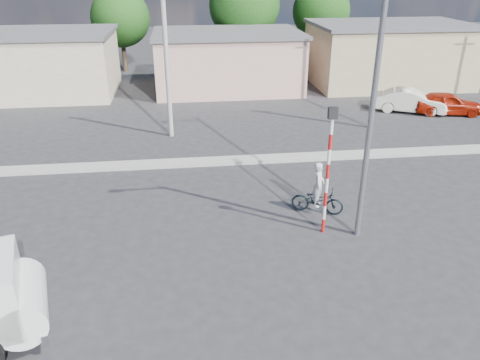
{
  "coord_description": "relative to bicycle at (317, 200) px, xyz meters",
  "views": [
    {
      "loc": [
        -1.28,
        -11.75,
        8.28
      ],
      "look_at": [
        0.58,
        3.22,
        1.3
      ],
      "focal_mm": 35.0,
      "sensor_mm": 36.0,
      "label": 1
    }
  ],
  "objects": [
    {
      "name": "streetlight",
      "position": [
        0.78,
        -1.66,
        4.47
      ],
      "size": [
        2.34,
        0.22,
        9.0
      ],
      "color": "slate",
      "rests_on": "ground"
    },
    {
      "name": "tree_row",
      "position": [
        -5.63,
        25.76,
        4.33
      ],
      "size": [
        34.13,
        7.32,
        8.1
      ],
      "color": "#38281E",
      "rests_on": "ground"
    },
    {
      "name": "utility_poles",
      "position": [
        -0.11,
        9.14,
        3.57
      ],
      "size": [
        35.4,
        0.24,
        8.0
      ],
      "color": "#99968E",
      "rests_on": "ground"
    },
    {
      "name": "median",
      "position": [
        -3.36,
        5.14,
        -0.41
      ],
      "size": [
        40.0,
        0.8,
        0.16
      ],
      "primitive_type": "cube",
      "color": "#99968E",
      "rests_on": "ground"
    },
    {
      "name": "ground_plane",
      "position": [
        -3.36,
        -2.86,
        -0.49
      ],
      "size": [
        120.0,
        120.0,
        0.0
      ],
      "primitive_type": "plane",
      "color": "#2B2A2D",
      "rests_on": "ground"
    },
    {
      "name": "traffic_pole",
      "position": [
        -0.16,
        -1.36,
        2.1
      ],
      "size": [
        0.28,
        0.18,
        4.36
      ],
      "color": "red",
      "rests_on": "ground"
    },
    {
      "name": "car_red",
      "position": [
        11.12,
        11.09,
        0.18
      ],
      "size": [
        4.2,
        2.36,
        1.35
      ],
      "primitive_type": "imported",
      "rotation": [
        0.0,
        0.0,
        1.37
      ],
      "color": "#961907",
      "rests_on": "ground"
    },
    {
      "name": "car_cream",
      "position": [
        9.1,
        11.77,
        0.2
      ],
      "size": [
        4.42,
        3.09,
        1.38
      ],
      "primitive_type": "imported",
      "rotation": [
        0.0,
        0.0,
        1.14
      ],
      "color": "white",
      "rests_on": "ground"
    },
    {
      "name": "building_row",
      "position": [
        -2.26,
        19.14,
        1.64
      ],
      "size": [
        37.8,
        7.3,
        4.44
      ],
      "color": "#C5B395",
      "rests_on": "ground"
    },
    {
      "name": "cyclist",
      "position": [
        0.0,
        0.0,
        0.34
      ],
      "size": [
        0.6,
        0.71,
        1.66
      ],
      "primitive_type": "imported",
      "rotation": [
        0.0,
        0.0,
        1.18
      ],
      "color": "silver",
      "rests_on": "ground"
    },
    {
      "name": "bicycle",
      "position": [
        0.0,
        0.0,
        0.0
      ],
      "size": [
        1.99,
        1.33,
        0.99
      ],
      "primitive_type": "imported",
      "rotation": [
        0.0,
        0.0,
        1.18
      ],
      "color": "black",
      "rests_on": "ground"
    }
  ]
}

